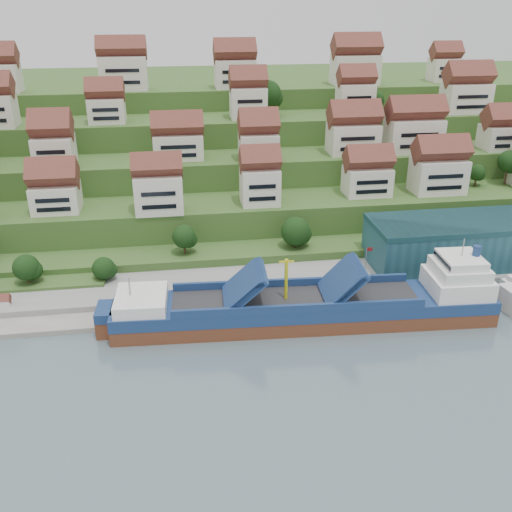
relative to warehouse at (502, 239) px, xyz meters
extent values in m
plane|color=slate|center=(-52.00, -17.00, -7.20)|extent=(300.00, 300.00, 0.00)
cube|color=gray|center=(-32.00, -2.00, -6.10)|extent=(180.00, 14.00, 2.20)
cube|color=#2D4C1E|center=(-52.00, 69.00, -5.20)|extent=(260.00, 128.00, 4.00)
cube|color=#2D4C1E|center=(-52.00, 74.00, -1.70)|extent=(260.00, 118.00, 11.00)
cube|color=#2D4C1E|center=(-52.00, 82.00, 1.80)|extent=(260.00, 102.00, 18.00)
cube|color=#2D4C1E|center=(-52.00, 90.00, 5.30)|extent=(260.00, 86.00, 25.00)
cube|color=#2D4C1E|center=(-52.00, 99.00, 8.30)|extent=(260.00, 68.00, 31.00)
cube|color=silver|center=(-99.27, 22.72, 6.93)|extent=(10.62, 8.57, 6.27)
cube|color=silver|center=(-75.60, 18.20, 8.24)|extent=(10.89, 7.03, 8.88)
cube|color=silver|center=(-51.73, 20.82, 8.12)|extent=(9.00, 7.62, 8.64)
cube|color=silver|center=(-24.13, 23.63, 7.28)|extent=(11.22, 7.73, 6.96)
cube|color=silver|center=(-5.77, 22.90, 8.06)|extent=(12.92, 8.26, 8.53)
cube|color=silver|center=(-100.79, 36.18, 14.52)|extent=(9.51, 8.98, 7.43)
cube|color=silver|center=(-70.38, 39.09, 13.98)|extent=(12.69, 7.90, 6.37)
cube|color=silver|center=(-50.00, 34.66, 14.24)|extent=(9.57, 8.56, 6.87)
cube|color=silver|center=(-23.94, 37.82, 14.73)|extent=(13.04, 8.36, 7.85)
cube|color=silver|center=(-7.34, 37.09, 15.21)|extent=(14.64, 8.18, 8.82)
cube|color=silver|center=(17.45, 36.47, 13.99)|extent=(9.45, 8.04, 6.39)
cube|color=silver|center=(-88.95, 53.36, 21.10)|extent=(9.72, 7.30, 6.60)
cube|color=silver|center=(-50.02, 53.87, 22.07)|extent=(9.90, 7.79, 8.55)
cube|color=silver|center=(-19.02, 53.41, 22.28)|extent=(10.02, 7.14, 8.97)
cube|color=silver|center=(14.78, 53.27, 22.00)|extent=(13.13, 8.47, 8.40)
cube|color=silver|center=(-84.88, 71.04, 28.66)|extent=(13.74, 7.51, 9.73)
cube|color=silver|center=(-51.69, 71.11, 27.92)|extent=(12.11, 8.15, 8.23)
cube|color=silver|center=(-13.30, 73.11, 28.24)|extent=(14.37, 8.73, 8.87)
cube|color=silver|center=(17.99, 76.03, 27.38)|extent=(9.25, 7.05, 7.17)
ellipsoid|color=#173812|center=(-45.31, 9.11, 0.74)|extent=(6.64, 6.64, 6.64)
ellipsoid|color=#173812|center=(-70.53, 9.29, 0.94)|extent=(5.21, 5.21, 5.21)
ellipsoid|color=#173812|center=(6.54, 26.11, 7.47)|extent=(4.28, 4.28, 4.28)
ellipsoid|color=#173812|center=(14.93, 26.11, 10.16)|extent=(5.67, 5.67, 5.67)
ellipsoid|color=#173812|center=(-6.10, 42.83, 16.28)|extent=(4.34, 4.34, 4.34)
ellipsoid|color=#173812|center=(-101.80, 42.38, 14.91)|extent=(6.39, 6.39, 6.39)
ellipsoid|color=#173812|center=(-43.98, 56.21, 24.04)|extent=(7.62, 7.62, 7.62)
ellipsoid|color=#173812|center=(-18.92, 58.94, 22.68)|extent=(4.90, 4.90, 4.90)
ellipsoid|color=#173812|center=(-11.47, 56.97, 21.74)|extent=(4.76, 4.76, 4.76)
ellipsoid|color=#173812|center=(-102.87, 2.00, -0.91)|extent=(5.43, 5.43, 5.43)
ellipsoid|color=#173812|center=(-87.59, 2.00, -2.20)|extent=(4.77, 4.77, 4.77)
cube|color=#214E5B|center=(0.00, 0.00, 0.00)|extent=(60.00, 15.00, 10.00)
cylinder|color=gray|center=(-34.00, -7.00, -1.00)|extent=(0.16, 0.16, 8.00)
cube|color=maroon|center=(-33.40, -7.00, 2.60)|extent=(1.20, 0.05, 0.80)
cube|color=white|center=(-106.00, -5.50, -5.10)|extent=(2.40, 2.20, 2.20)
cube|color=brown|center=(-48.94, -16.91, -6.20)|extent=(71.99, 14.69, 4.58)
cube|color=navy|center=(-48.94, -16.91, -3.26)|extent=(72.00, 14.80, 2.38)
cube|color=white|center=(-79.16, -15.34, -0.97)|extent=(9.70, 10.91, 2.38)
cube|color=#262628|center=(-50.77, -16.81, -2.07)|extent=(46.27, 11.71, 0.28)
cube|color=navy|center=(-60.84, -16.29, 1.05)|extent=(7.38, 10.46, 6.34)
cube|color=navy|center=(-42.53, -17.24, 1.05)|extent=(7.04, 10.45, 6.70)
cylinder|color=yellow|center=(-52.60, -16.72, 1.97)|extent=(0.67, 0.67, 8.25)
cube|color=white|center=(-19.64, -18.43, -0.32)|extent=(11.53, 11.01, 3.67)
cube|color=white|center=(-19.64, -18.43, 2.61)|extent=(9.64, 9.81, 2.29)
cube|color=white|center=(-19.64, -18.43, 4.54)|extent=(7.75, 8.62, 1.65)
cylinder|color=navy|center=(-16.89, -18.57, 6.28)|extent=(1.54, 1.54, 2.02)
camera|label=1|loc=(-71.73, -108.34, 49.55)|focal=40.00mm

